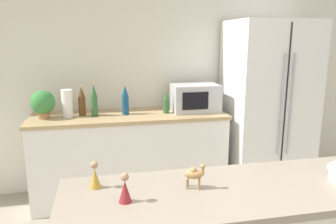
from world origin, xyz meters
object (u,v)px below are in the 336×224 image
at_px(potted_plant, 43,103).
at_px(back_bottle_2, 82,101).
at_px(wise_man_figurine_crimson, 125,189).
at_px(microwave, 194,98).
at_px(wise_man_figurine_blue, 95,176).
at_px(paper_towel_roll, 67,103).
at_px(back_bottle_1, 94,101).
at_px(refrigerator, 267,107).
at_px(camel_figurine, 194,174).
at_px(back_bottle_3, 166,103).
at_px(back_bottle_0, 125,100).

bearing_deg(potted_plant, back_bottle_2, 9.40).
distance_m(back_bottle_2, wise_man_figurine_crimson, 2.01).
distance_m(microwave, wise_man_figurine_blue, 2.07).
relative_size(paper_towel_roll, wise_man_figurine_crimson, 2.04).
height_order(paper_towel_roll, back_bottle_1, back_bottle_1).
bearing_deg(wise_man_figurine_crimson, wise_man_figurine_blue, 127.36).
bearing_deg(refrigerator, microwave, 173.59).
relative_size(back_bottle_1, wise_man_figurine_crimson, 2.44).
xyz_separation_m(refrigerator, camel_figurine, (-1.35, -1.81, 0.12)).
bearing_deg(back_bottle_3, paper_towel_roll, 177.79).
relative_size(back_bottle_3, camel_figurine, 1.89).
height_order(microwave, back_bottle_3, microwave).
bearing_deg(wise_man_figurine_crimson, back_bottle_3, 73.51).
bearing_deg(potted_plant, paper_towel_roll, 4.54).
bearing_deg(wise_man_figurine_crimson, microwave, 65.89).
bearing_deg(microwave, wise_man_figurine_crimson, -114.11).
relative_size(microwave, wise_man_figurine_blue, 3.72).
distance_m(paper_towel_roll, back_bottle_0, 0.56).
xyz_separation_m(back_bottle_2, back_bottle_3, (0.83, -0.08, -0.03)).
xyz_separation_m(wise_man_figurine_blue, wise_man_figurine_crimson, (0.12, -0.16, 0.00)).
distance_m(refrigerator, back_bottle_0, 1.51).
bearing_deg(back_bottle_1, camel_figurine, -76.18).
distance_m(refrigerator, wise_man_figurine_crimson, 2.51).
distance_m(back_bottle_0, back_bottle_3, 0.41).
xyz_separation_m(back_bottle_0, back_bottle_2, (-0.42, 0.05, -0.00)).
height_order(potted_plant, wise_man_figurine_blue, potted_plant).
relative_size(back_bottle_2, wise_man_figurine_blue, 2.27).
distance_m(potted_plant, back_bottle_3, 1.18).
relative_size(potted_plant, back_bottle_3, 1.18).
xyz_separation_m(refrigerator, wise_man_figurine_blue, (-1.79, -1.72, 0.11)).
bearing_deg(camel_figurine, wise_man_figurine_crimson, -168.45).
xyz_separation_m(potted_plant, back_bottle_3, (1.18, -0.02, -0.04)).
xyz_separation_m(refrigerator, back_bottle_3, (-1.10, 0.04, 0.09)).
bearing_deg(back_bottle_2, back_bottle_0, -6.51).
xyz_separation_m(camel_figurine, wise_man_figurine_crimson, (-0.32, -0.07, -0.01)).
distance_m(refrigerator, camel_figurine, 2.26).
relative_size(back_bottle_0, back_bottle_3, 1.31).
height_order(potted_plant, back_bottle_1, back_bottle_1).
distance_m(potted_plant, back_bottle_0, 0.77).
bearing_deg(refrigerator, wise_man_figurine_blue, -136.18).
height_order(paper_towel_roll, back_bottle_3, paper_towel_roll).
relative_size(potted_plant, wise_man_figurine_crimson, 2.07).
xyz_separation_m(back_bottle_1, wise_man_figurine_blue, (0.02, -1.78, -0.02)).
height_order(refrigerator, back_bottle_2, refrigerator).
bearing_deg(back_bottle_0, microwave, 1.49).
bearing_deg(back_bottle_2, microwave, -1.48).
bearing_deg(potted_plant, back_bottle_3, -0.96).
xyz_separation_m(back_bottle_0, back_bottle_3, (0.41, -0.03, -0.04)).
relative_size(refrigerator, potted_plant, 6.70).
height_order(paper_towel_roll, back_bottle_2, back_bottle_2).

